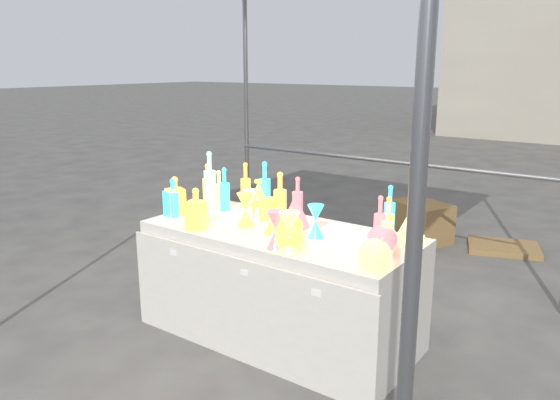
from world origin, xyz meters
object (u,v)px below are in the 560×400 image
Objects in this scene: cardboard_box_closed at (421,222)px; lampshade_0 at (258,199)px; display_table at (279,284)px; hourglass_0 at (273,216)px; decanter_0 at (196,209)px; globe_0 at (290,239)px; bottle_0 at (208,184)px.

cardboard_box_closed is 2.10× the size of lampshade_0.
lampshade_0 is at bearing 150.97° from display_table.
hourglass_0 is at bearing -85.08° from display_table.
decanter_0 reaches higher than globe_0.
bottle_0 reaches higher than cardboard_box_closed.
bottle_0 is 1.38× the size of hourglass_0.
display_table is 0.62m from lampshade_0.
display_table is at bearing -15.86° from bottle_0.
hourglass_0 is at bearing -20.38° from bottle_0.
lampshade_0 is (-0.31, 0.24, 0.02)m from hourglass_0.
lampshade_0 is at bearing 53.74° from decanter_0.
display_table is 10.75× the size of globe_0.
decanter_0 is at bearing -74.23° from cardboard_box_closed.
display_table is at bearing 94.92° from hourglass_0.
bottle_0 is 1.13× the size of decanter_0.
globe_0 reaches higher than display_table.
display_table is 8.11× the size of hourglass_0.
lampshade_0 reaches higher than globe_0.
display_table reaches higher than cardboard_box_closed.
globe_0 is at bearing -24.95° from bottle_0.
cardboard_box_closed is (-0.01, 2.53, -0.17)m from display_table.
hourglass_0 is 1.32× the size of globe_0.
decanter_0 reaches higher than hourglass_0.
bottle_0 is 0.91m from hourglass_0.
lampshade_0 is (-0.29, -2.37, 0.68)m from cardboard_box_closed.
hourglass_0 is 0.85× the size of lampshade_0.
decanter_0 is at bearing -179.02° from globe_0.
globe_0 is at bearing -37.06° from hourglass_0.
globe_0 reaches higher than cardboard_box_closed.
globe_0 is at bearing -18.09° from decanter_0.
bottle_0 is 0.67m from decanter_0.
globe_0 is 0.74m from lampshade_0.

